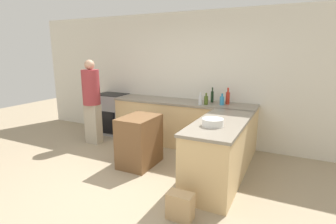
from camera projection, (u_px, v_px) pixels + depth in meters
The scene contains 14 objects.
ground_plane at pixel (124, 190), 3.69m from camera, with size 14.00×14.00×0.00m, color tan.
wall_back at pixel (189, 79), 5.52m from camera, with size 8.00×0.06×2.70m.
counter_back at pixel (182, 123), 5.40m from camera, with size 2.92×0.69×0.93m.
counter_peninsula at pixel (220, 151), 3.89m from camera, with size 0.69×1.75×0.93m.
range_oven at pixel (112, 114), 6.22m from camera, with size 0.74×0.59×0.94m.
island_table at pixel (140, 141), 4.45m from camera, with size 0.52×0.74×0.85m.
mixing_bowl at pixel (213, 122), 3.52m from camera, with size 0.29×0.29×0.10m.
olive_oil_bottle at pixel (206, 100), 4.94m from camera, with size 0.07×0.07×0.22m.
wine_bottle_dark at pixel (212, 96), 5.15m from camera, with size 0.06×0.06×0.30m.
dish_soap_bottle at pixel (222, 100), 4.91m from camera, with size 0.08×0.08×0.22m.
hot_sauce_bottle at pixel (228, 98), 4.96m from camera, with size 0.08×0.08×0.31m.
vinegar_bottle_clear at pixel (200, 100), 4.92m from camera, with size 0.07×0.07×0.24m.
person_by_range at pixel (92, 99), 5.40m from camera, with size 0.35×0.35×1.75m.
paper_bag at pixel (180, 206), 3.03m from camera, with size 0.30×0.19×0.32m.
Camera 1 is at (2.03, -2.73, 1.91)m, focal length 28.00 mm.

